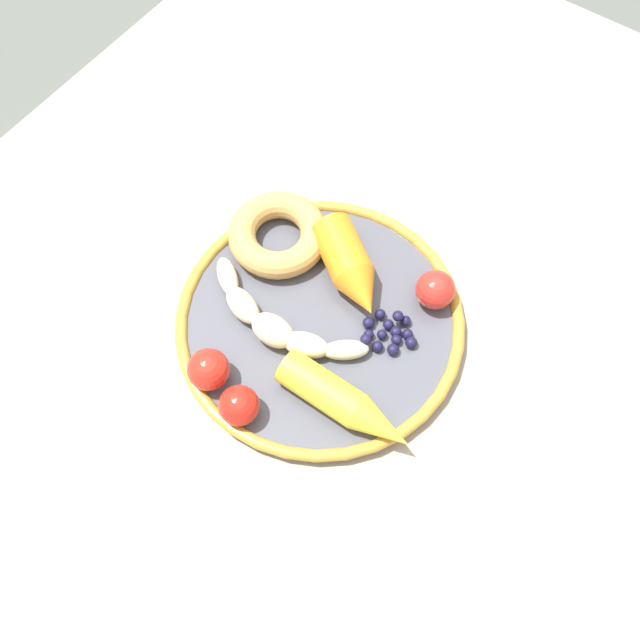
{
  "coord_description": "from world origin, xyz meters",
  "views": [
    {
      "loc": [
        0.27,
        0.21,
        1.37
      ],
      "look_at": [
        0.01,
        0.03,
        0.75
      ],
      "focal_mm": 39.07,
      "sensor_mm": 36.0,
      "label": 1
    }
  ],
  "objects_px": {
    "carrot_yellow": "(345,404)",
    "tomato_near": "(209,370)",
    "donut": "(278,235)",
    "carrot_orange": "(350,268)",
    "blueberry_pile": "(389,332)",
    "tomato_mid": "(435,290)",
    "tomato_far": "(239,406)",
    "dining_table": "(307,340)",
    "banana": "(275,323)",
    "plate": "(320,321)"
  },
  "relations": [
    {
      "from": "tomato_mid",
      "to": "tomato_near",
      "type": "bearing_deg",
      "value": -33.36
    },
    {
      "from": "carrot_orange",
      "to": "donut",
      "type": "distance_m",
      "value": 0.09
    },
    {
      "from": "plate",
      "to": "tomato_near",
      "type": "relative_size",
      "value": 7.15
    },
    {
      "from": "plate",
      "to": "donut",
      "type": "xyz_separation_m",
      "value": [
        -0.05,
        -0.09,
        0.02
      ]
    },
    {
      "from": "banana",
      "to": "tomato_near",
      "type": "height_order",
      "value": "tomato_near"
    },
    {
      "from": "banana",
      "to": "tomato_near",
      "type": "distance_m",
      "value": 0.08
    },
    {
      "from": "plate",
      "to": "donut",
      "type": "relative_size",
      "value": 2.77
    },
    {
      "from": "donut",
      "to": "carrot_orange",
      "type": "bearing_deg",
      "value": 93.65
    },
    {
      "from": "carrot_orange",
      "to": "tomato_far",
      "type": "relative_size",
      "value": 3.0
    },
    {
      "from": "banana",
      "to": "carrot_orange",
      "type": "height_order",
      "value": "carrot_orange"
    },
    {
      "from": "tomato_far",
      "to": "donut",
      "type": "bearing_deg",
      "value": -153.89
    },
    {
      "from": "dining_table",
      "to": "blueberry_pile",
      "type": "height_order",
      "value": "blueberry_pile"
    },
    {
      "from": "donut",
      "to": "tomato_near",
      "type": "height_order",
      "value": "tomato_near"
    },
    {
      "from": "plate",
      "to": "blueberry_pile",
      "type": "bearing_deg",
      "value": 111.04
    },
    {
      "from": "tomato_near",
      "to": "carrot_yellow",
      "type": "bearing_deg",
      "value": 110.8
    },
    {
      "from": "carrot_yellow",
      "to": "blueberry_pile",
      "type": "xyz_separation_m",
      "value": [
        -0.09,
        -0.01,
        -0.01
      ]
    },
    {
      "from": "tomato_far",
      "to": "blueberry_pile",
      "type": "bearing_deg",
      "value": 154.75
    },
    {
      "from": "carrot_yellow",
      "to": "tomato_near",
      "type": "bearing_deg",
      "value": -69.2
    },
    {
      "from": "tomato_near",
      "to": "tomato_far",
      "type": "relative_size",
      "value": 1.06
    },
    {
      "from": "tomato_mid",
      "to": "tomato_far",
      "type": "relative_size",
      "value": 1.04
    },
    {
      "from": "carrot_orange",
      "to": "tomato_mid",
      "type": "height_order",
      "value": "carrot_orange"
    },
    {
      "from": "dining_table",
      "to": "carrot_yellow",
      "type": "distance_m",
      "value": 0.17
    },
    {
      "from": "plate",
      "to": "donut",
      "type": "distance_m",
      "value": 0.1
    },
    {
      "from": "plate",
      "to": "tomato_far",
      "type": "relative_size",
      "value": 7.56
    },
    {
      "from": "banana",
      "to": "donut",
      "type": "relative_size",
      "value": 1.84
    },
    {
      "from": "carrot_orange",
      "to": "tomato_far",
      "type": "bearing_deg",
      "value": -0.68
    },
    {
      "from": "tomato_near",
      "to": "tomato_mid",
      "type": "relative_size",
      "value": 1.02
    },
    {
      "from": "tomato_near",
      "to": "carrot_orange",
      "type": "bearing_deg",
      "value": 164.27
    },
    {
      "from": "dining_table",
      "to": "tomato_near",
      "type": "xyz_separation_m",
      "value": [
        0.12,
        -0.02,
        0.12
      ]
    },
    {
      "from": "tomato_mid",
      "to": "tomato_far",
      "type": "distance_m",
      "value": 0.22
    },
    {
      "from": "plate",
      "to": "blueberry_pile",
      "type": "relative_size",
      "value": 5.01
    },
    {
      "from": "plate",
      "to": "tomato_far",
      "type": "xyz_separation_m",
      "value": [
        0.12,
        -0.0,
        0.02
      ]
    },
    {
      "from": "dining_table",
      "to": "carrot_orange",
      "type": "relative_size",
      "value": 9.9
    },
    {
      "from": "plate",
      "to": "carrot_yellow",
      "type": "distance_m",
      "value": 0.1
    },
    {
      "from": "blueberry_pile",
      "to": "tomato_far",
      "type": "relative_size",
      "value": 1.51
    },
    {
      "from": "dining_table",
      "to": "donut",
      "type": "relative_size",
      "value": 10.88
    },
    {
      "from": "blueberry_pile",
      "to": "dining_table",
      "type": "bearing_deg",
      "value": -82.16
    },
    {
      "from": "banana",
      "to": "tomato_mid",
      "type": "distance_m",
      "value": 0.16
    },
    {
      "from": "carrot_yellow",
      "to": "tomato_far",
      "type": "distance_m",
      "value": 0.1
    },
    {
      "from": "carrot_yellow",
      "to": "donut",
      "type": "relative_size",
      "value": 1.3
    },
    {
      "from": "dining_table",
      "to": "carrot_orange",
      "type": "bearing_deg",
      "value": 151.03
    },
    {
      "from": "carrot_yellow",
      "to": "dining_table",
      "type": "bearing_deg",
      "value": -127.36
    },
    {
      "from": "carrot_yellow",
      "to": "tomato_near",
      "type": "height_order",
      "value": "tomato_near"
    },
    {
      "from": "carrot_yellow",
      "to": "blueberry_pile",
      "type": "height_order",
      "value": "carrot_yellow"
    },
    {
      "from": "carrot_yellow",
      "to": "tomato_near",
      "type": "relative_size",
      "value": 3.34
    },
    {
      "from": "dining_table",
      "to": "banana",
      "type": "height_order",
      "value": "banana"
    },
    {
      "from": "carrot_orange",
      "to": "tomato_near",
      "type": "relative_size",
      "value": 2.83
    },
    {
      "from": "banana",
      "to": "blueberry_pile",
      "type": "bearing_deg",
      "value": 121.18
    },
    {
      "from": "tomato_near",
      "to": "blueberry_pile",
      "type": "bearing_deg",
      "value": 139.94
    },
    {
      "from": "blueberry_pile",
      "to": "tomato_mid",
      "type": "distance_m",
      "value": 0.06
    }
  ]
}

